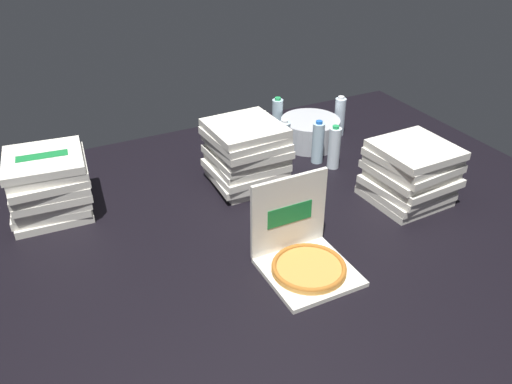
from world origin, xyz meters
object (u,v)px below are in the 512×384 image
(pizza_stack_left_far, at_px, (246,155))
(pizza_stack_center_near, at_px, (410,173))
(water_bottle_1, at_px, (334,148))
(water_bottle_2, at_px, (263,132))
(ice_bucket, at_px, (310,132))
(water_bottle_5, at_px, (340,116))
(water_bottle_6, at_px, (277,118))
(water_bottle_4, at_px, (284,142))
(open_pizza_box, at_px, (304,255))
(water_bottle_0, at_px, (318,143))
(pizza_stack_center_far, at_px, (48,185))
(water_bottle_3, at_px, (267,140))

(pizza_stack_left_far, xyz_separation_m, pizza_stack_center_near, (0.65, -0.51, -0.02))
(water_bottle_1, xyz_separation_m, water_bottle_2, (-0.26, 0.35, 0.00))
(pizza_stack_center_near, distance_m, water_bottle_2, 0.90)
(ice_bucket, relative_size, water_bottle_1, 1.40)
(water_bottle_5, height_order, water_bottle_6, same)
(ice_bucket, xyz_separation_m, water_bottle_2, (-0.29, 0.04, 0.04))
(water_bottle_4, relative_size, water_bottle_6, 1.00)
(open_pizza_box, relative_size, ice_bucket, 1.05)
(pizza_stack_left_far, xyz_separation_m, water_bottle_2, (0.25, 0.30, -0.05))
(open_pizza_box, height_order, water_bottle_6, open_pizza_box)
(pizza_stack_center_near, height_order, ice_bucket, pizza_stack_center_near)
(water_bottle_0, height_order, water_bottle_4, same)
(water_bottle_2, bearing_deg, water_bottle_4, -73.42)
(open_pizza_box, bearing_deg, water_bottle_0, 54.17)
(water_bottle_0, distance_m, water_bottle_4, 0.19)
(open_pizza_box, relative_size, water_bottle_2, 1.48)
(pizza_stack_center_near, height_order, water_bottle_5, pizza_stack_center_near)
(water_bottle_5, distance_m, water_bottle_6, 0.38)
(ice_bucket, relative_size, water_bottle_6, 1.40)
(pizza_stack_center_far, distance_m, pizza_stack_left_far, 0.97)
(water_bottle_3, height_order, water_bottle_6, same)
(pizza_stack_center_far, xyz_separation_m, ice_bucket, (1.50, 0.08, -0.07))
(water_bottle_0, bearing_deg, ice_bucket, 68.80)
(ice_bucket, height_order, water_bottle_0, water_bottle_0)
(pizza_stack_left_far, relative_size, water_bottle_0, 1.52)
(water_bottle_0, bearing_deg, open_pizza_box, -125.83)
(water_bottle_0, distance_m, water_bottle_2, 0.33)
(pizza_stack_center_near, xyz_separation_m, water_bottle_1, (-0.14, 0.45, -0.03))
(pizza_stack_left_far, xyz_separation_m, ice_bucket, (0.55, 0.25, -0.09))
(water_bottle_4, height_order, water_bottle_5, same)
(open_pizza_box, bearing_deg, ice_bucket, 57.00)
(pizza_stack_center_near, relative_size, water_bottle_2, 1.59)
(water_bottle_4, distance_m, water_bottle_6, 0.34)
(water_bottle_2, relative_size, water_bottle_5, 1.00)
(water_bottle_2, bearing_deg, pizza_stack_left_far, -130.27)
(pizza_stack_center_near, bearing_deg, pizza_stack_center_far, 156.95)
(pizza_stack_center_far, distance_m, water_bottle_1, 1.48)
(water_bottle_1, bearing_deg, ice_bucket, 83.00)
(pizza_stack_center_far, xyz_separation_m, water_bottle_4, (1.25, -0.04, -0.03))
(open_pizza_box, relative_size, water_bottle_1, 1.48)
(water_bottle_3, relative_size, water_bottle_4, 1.00)
(water_bottle_1, bearing_deg, pizza_stack_left_far, 173.54)
(water_bottle_0, relative_size, water_bottle_5, 1.00)
(pizza_stack_center_near, relative_size, water_bottle_5, 1.59)
(pizza_stack_left_far, height_order, water_bottle_6, pizza_stack_left_far)
(pizza_stack_center_far, distance_m, pizza_stack_center_near, 1.74)
(pizza_stack_left_far, height_order, water_bottle_2, pizza_stack_left_far)
(water_bottle_2, bearing_deg, water_bottle_1, -54.08)
(water_bottle_0, xyz_separation_m, water_bottle_4, (-0.16, 0.10, 0.00))
(water_bottle_1, relative_size, water_bottle_5, 1.00)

